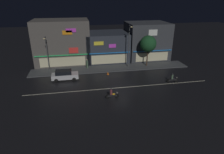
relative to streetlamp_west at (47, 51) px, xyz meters
name	(u,v)px	position (x,y,z in m)	size (l,w,h in m)	color
ground_plane	(121,88)	(11.43, -9.01, -3.95)	(140.00, 140.00, 0.00)	black
lane_divider_stripe	(121,88)	(11.43, -9.01, -3.94)	(28.39, 0.16, 0.01)	beige
sidewalk_far	(111,68)	(11.43, -0.46, -3.88)	(29.89, 3.83, 0.14)	#424447
storefront_left_block	(147,41)	(20.40, 5.18, -0.08)	(8.65, 7.60, 7.74)	#383A3F
storefront_center_block	(62,42)	(2.46, 4.89, 0.40)	(10.65, 7.02, 8.70)	#56514C
storefront_right_block	(106,46)	(11.43, 5.42, -1.00)	(8.80, 8.09, 5.90)	#2D333D
streetlamp_west	(47,51)	(0.00, 0.00, 0.00)	(0.44, 1.64, 6.37)	#47494C
streetlamp_mid	(129,43)	(14.91, -0.38, 0.82)	(0.44, 1.64, 7.95)	#47494C
pedestrian_on_sidewalk	(87,64)	(6.98, 0.37, -2.99)	(0.35, 0.35, 1.75)	#4C664C
street_tree	(148,44)	(18.67, -0.33, 0.55)	(3.15, 3.15, 5.95)	#473323
parked_car_near_kerb	(65,75)	(2.97, -4.36, -3.08)	(4.30, 1.98, 1.67)	silver
motorcycle_lead	(173,79)	(20.03, -8.57, -3.31)	(1.90, 0.60, 1.52)	black
motorcycle_following	(112,94)	(9.45, -12.06, -3.31)	(1.90, 0.60, 1.52)	black
traffic_cone	(108,73)	(10.36, -3.35, -3.67)	(0.36, 0.36, 0.55)	orange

